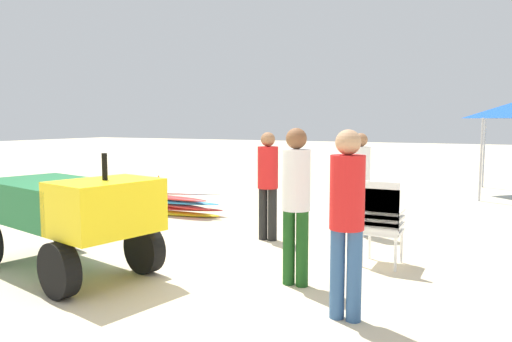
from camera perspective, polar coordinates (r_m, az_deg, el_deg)
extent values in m
plane|color=beige|center=(6.16, -9.66, -11.67)|extent=(80.00, 80.00, 0.00)
cube|color=#1E6B38|center=(6.67, -23.03, -3.21)|extent=(2.00, 1.47, 0.50)
cube|color=yellow|center=(5.64, -17.31, -4.07)|extent=(1.02, 1.25, 0.60)
cylinder|color=black|center=(5.58, -17.45, 0.49)|extent=(0.07, 0.07, 0.30)
cylinder|color=black|center=(6.12, -13.06, -8.94)|extent=(0.62, 0.31, 0.60)
cylinder|color=black|center=(5.54, -22.24, -10.78)|extent=(0.62, 0.31, 0.60)
cylinder|color=black|center=(7.59, -21.49, -6.33)|extent=(0.62, 0.31, 0.60)
cube|color=white|center=(6.46, 14.71, -6.91)|extent=(0.48, 0.48, 0.04)
cube|color=white|center=(6.21, 14.33, -5.53)|extent=(0.48, 0.04, 0.40)
cube|color=white|center=(6.44, 14.73, -6.13)|extent=(0.48, 0.48, 0.04)
cube|color=white|center=(6.19, 14.35, -4.72)|extent=(0.48, 0.04, 0.40)
cube|color=white|center=(6.43, 14.75, -5.35)|extent=(0.48, 0.48, 0.04)
cube|color=white|center=(6.18, 14.37, -3.89)|extent=(0.48, 0.04, 0.40)
cube|color=white|center=(6.41, 14.77, -4.56)|extent=(0.48, 0.48, 0.04)
cube|color=white|center=(6.16, 14.40, -3.07)|extent=(0.48, 0.04, 0.40)
cylinder|color=white|center=(6.68, 16.81, -8.59)|extent=(0.04, 0.04, 0.42)
cylinder|color=white|center=(6.76, 13.27, -8.33)|extent=(0.04, 0.04, 0.42)
cylinder|color=white|center=(6.28, 16.15, -9.49)|extent=(0.04, 0.04, 0.42)
cylinder|color=white|center=(6.36, 12.38, -9.19)|extent=(0.04, 0.04, 0.42)
ellipsoid|color=yellow|center=(9.84, -10.55, -4.85)|extent=(2.35, 0.61, 0.08)
ellipsoid|color=red|center=(9.95, -10.70, -4.27)|extent=(2.49, 0.75, 0.08)
ellipsoid|color=red|center=(9.88, -10.37, -3.87)|extent=(2.23, 0.62, 0.08)
ellipsoid|color=#268CCC|center=(9.80, -11.28, -3.49)|extent=(2.59, 0.57, 0.08)
ellipsoid|color=red|center=(9.78, -11.07, -3.03)|extent=(2.14, 0.34, 0.08)
ellipsoid|color=white|center=(9.88, -10.89, -2.47)|extent=(2.47, 0.86, 0.08)
cylinder|color=#33598C|center=(4.67, 9.58, -11.84)|extent=(0.14, 0.14, 0.86)
cylinder|color=#33598C|center=(4.63, 11.52, -12.04)|extent=(0.14, 0.14, 0.86)
cylinder|color=red|center=(4.48, 10.73, -2.50)|extent=(0.32, 0.32, 0.68)
sphere|color=tan|center=(4.44, 10.84, 3.36)|extent=(0.23, 0.23, 0.23)
cylinder|color=#33598C|center=(8.10, 11.55, -4.54)|extent=(0.14, 0.14, 0.81)
cylinder|color=#33598C|center=(8.06, 12.66, -4.62)|extent=(0.14, 0.14, 0.81)
cylinder|color=white|center=(7.98, 12.21, 0.54)|extent=(0.32, 0.32, 0.64)
sphere|color=#9E6B47|center=(7.96, 12.28, 3.62)|extent=(0.22, 0.22, 0.22)
cylinder|color=black|center=(7.60, 0.85, -5.07)|extent=(0.14, 0.14, 0.82)
cylinder|color=black|center=(7.53, 1.95, -5.17)|extent=(0.14, 0.14, 0.82)
cylinder|color=red|center=(7.46, 1.41, 0.42)|extent=(0.32, 0.32, 0.65)
sphere|color=#9E6B47|center=(7.43, 1.42, 3.76)|extent=(0.22, 0.22, 0.22)
cylinder|color=#194C19|center=(5.54, 3.91, -8.95)|extent=(0.14, 0.14, 0.86)
cylinder|color=#194C19|center=(5.49, 5.47, -9.12)|extent=(0.14, 0.14, 0.86)
cylinder|color=white|center=(5.37, 4.75, -1.04)|extent=(0.32, 0.32, 0.68)
sphere|color=brown|center=(5.33, 4.79, 3.85)|extent=(0.23, 0.23, 0.23)
cylinder|color=#B2B2B7|center=(12.39, 25.04, 1.22)|extent=(0.05, 0.05, 1.94)
cylinder|color=#B2B2B7|center=(15.05, 25.33, 1.92)|extent=(0.05, 0.05, 1.94)
cone|color=orange|center=(11.98, -11.41, -1.80)|extent=(0.40, 0.40, 0.57)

